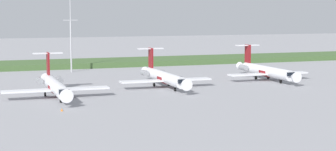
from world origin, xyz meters
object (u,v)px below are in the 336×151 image
regional_jet_second (164,77)px  regional_jet_third (265,71)px  regional_jet_nearest (55,86)px  safety_cone_front_marker (62,110)px  antenna_mast (71,39)px

regional_jet_second → regional_jet_third: (30.66, 4.35, 0.00)m
regional_jet_nearest → safety_cone_front_marker: 18.01m
regional_jet_second → regional_jet_third: bearing=8.1°
regional_jet_nearest → safety_cone_front_marker: size_ratio=56.36×
regional_jet_second → regional_jet_nearest: bearing=-164.6°
regional_jet_nearest → regional_jet_second: 28.61m
regional_jet_nearest → safety_cone_front_marker: regional_jet_nearest is taller
regional_jet_second → antenna_mast: (-15.63, 41.41, 7.51)m
antenna_mast → safety_cone_front_marker: (-13.23, -66.82, -9.77)m
regional_jet_second → safety_cone_front_marker: regional_jet_second is taller
regional_jet_nearest → safety_cone_front_marker: (-1.28, -17.82, -2.26)m
regional_jet_second → antenna_mast: size_ratio=1.28×
regional_jet_nearest → antenna_mast: bearing=76.3°
regional_jet_nearest → regional_jet_second: bearing=15.4°
regional_jet_third → antenna_mast: size_ratio=1.28×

